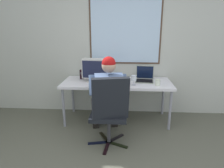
{
  "coord_description": "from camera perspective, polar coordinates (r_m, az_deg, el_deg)",
  "views": [
    {
      "loc": [
        0.21,
        -1.58,
        1.65
      ],
      "look_at": [
        0.02,
        1.4,
        0.79
      ],
      "focal_mm": 32.34,
      "sensor_mm": 36.0,
      "label": 1
    }
  ],
  "objects": [
    {
      "name": "coffee_mug",
      "position": [
        3.33,
        12.77,
        0.45
      ],
      "size": [
        0.08,
        0.08,
        0.1
      ],
      "color": "silver",
      "rests_on": "desk"
    },
    {
      "name": "book_stack",
      "position": [
        3.57,
        1.94,
        1.52
      ],
      "size": [
        0.19,
        0.16,
        0.06
      ],
      "color": "#9E962A",
      "rests_on": "desk"
    },
    {
      "name": "wine_glass",
      "position": [
        3.27,
        6.15,
        1.56
      ],
      "size": [
        0.09,
        0.09,
        0.16
      ],
      "color": "silver",
      "rests_on": "desk"
    },
    {
      "name": "laptop",
      "position": [
        3.57,
        9.22,
        1.98
      ],
      "size": [
        0.34,
        0.34,
        0.26
      ],
      "color": "gray",
      "rests_on": "desk"
    },
    {
      "name": "wall_rear",
      "position": [
        3.8,
        0.58,
        12.51
      ],
      "size": [
        5.73,
        0.08,
        2.81
      ],
      "color": "#B7BCB0",
      "rests_on": "ground"
    },
    {
      "name": "office_chair",
      "position": [
        2.71,
        -0.73,
        -6.9
      ],
      "size": [
        0.59,
        0.6,
        1.05
      ],
      "color": "black",
      "rests_on": "ground"
    },
    {
      "name": "desk",
      "position": [
        3.5,
        1.38,
        -0.1
      ],
      "size": [
        1.87,
        0.75,
        0.72
      ],
      "color": "gray",
      "rests_on": "ground"
    },
    {
      "name": "person_seated",
      "position": [
        2.95,
        -1.32,
        -3.49
      ],
      "size": [
        0.6,
        0.88,
        1.27
      ],
      "color": "#4C4B49",
      "rests_on": "ground"
    },
    {
      "name": "crt_monitor",
      "position": [
        3.46,
        -4.48,
        4.27
      ],
      "size": [
        0.48,
        0.25,
        0.39
      ],
      "color": "beige",
      "rests_on": "desk"
    },
    {
      "name": "cd_case",
      "position": [
        3.33,
        1.34,
        0.02
      ],
      "size": [
        0.16,
        0.15,
        0.01
      ],
      "color": "blue",
      "rests_on": "desk"
    },
    {
      "name": "desk_speaker",
      "position": [
        3.7,
        -8.41,
        2.77
      ],
      "size": [
        0.08,
        0.1,
        0.17
      ],
      "color": "black",
      "rests_on": "desk"
    }
  ]
}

